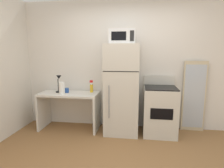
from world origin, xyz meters
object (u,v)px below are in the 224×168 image
Objects in this scene: paper_towel_roll at (62,88)px; leaning_mirror at (194,97)px; coffee_mug at (67,90)px; refrigerator at (122,89)px; microwave at (122,37)px; oven_range at (160,110)px; desk_lamp at (59,81)px; desk at (70,104)px; spray_bottle at (91,88)px.

leaning_mirror is at bearing 8.02° from paper_towel_roll.
refrigerator is at bearing -2.47° from coffee_mug.
leaning_mirror is (2.53, 0.22, -0.10)m from coffee_mug.
coffee_mug is at bearing 176.46° from microwave.
microwave reaches higher than leaning_mirror.
oven_range reaches higher than paper_towel_roll.
desk_lamp is 0.25m from coffee_mug.
oven_range is at bearing -1.23° from coffee_mug.
coffee_mug is at bearing 178.77° from oven_range.
microwave is at bearing 3.79° from paper_towel_roll.
desk is 0.84× the size of leaning_mirror.
desk is 4.92× the size of paper_towel_roll.
refrigerator is (1.29, -0.05, -0.13)m from desk_lamp.
leaning_mirror is at bearing 11.49° from microwave.
spray_bottle is (0.49, 0.10, 0.05)m from coffee_mug.
microwave is (1.29, -0.07, 0.85)m from desk_lamp.
paper_towel_roll reaches higher than coffee_mug.
oven_range is at bearing 2.38° from microwave.
refrigerator is 1.44m from leaning_mirror.
leaning_mirror reaches higher than spray_bottle.
coffee_mug is 1.13m from refrigerator.
refrigerator is 1.22× the size of leaning_mirror.
refrigerator is at bearing -1.29° from desk.
desk_lamp is at bearing 178.87° from oven_range.
coffee_mug is at bearing -175.13° from leaning_mirror.
spray_bottle is 0.23× the size of oven_range.
oven_range is (1.90, 0.11, -0.40)m from paper_towel_roll.
desk_lamp is at bearing 177.84° from refrigerator.
microwave is (1.13, -0.07, 1.05)m from coffee_mug.
leaning_mirror is (2.48, 0.24, 0.17)m from desk.
microwave is at bearing -15.08° from spray_bottle.
oven_range is 0.76m from leaning_mirror.
spray_bottle is at bearing 11.89° from coffee_mug.
desk_lamp is 1.55m from microwave.
microwave reaches higher than coffee_mug.
paper_towel_roll is at bearing -106.69° from coffee_mug.
desk_lamp is at bearing 179.91° from coffee_mug.
desk_lamp is at bearing 129.61° from paper_towel_roll.
spray_bottle reaches higher than coffee_mug.
microwave is 0.42× the size of oven_range.
refrigerator reaches higher than desk.
paper_towel_roll is 1.52m from microwave.
coffee_mug is 0.07× the size of leaning_mirror.
leaning_mirror is (0.68, 0.26, 0.23)m from oven_range.
desk is at bearing -24.65° from coffee_mug.
desk is 1.70m from microwave.
desk_lamp is (-0.22, 0.02, 0.46)m from desk.
refrigerator reaches higher than paper_towel_roll.
leaning_mirror is at bearing 3.16° from spray_bottle.
coffee_mug is 0.38× the size of spray_bottle.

